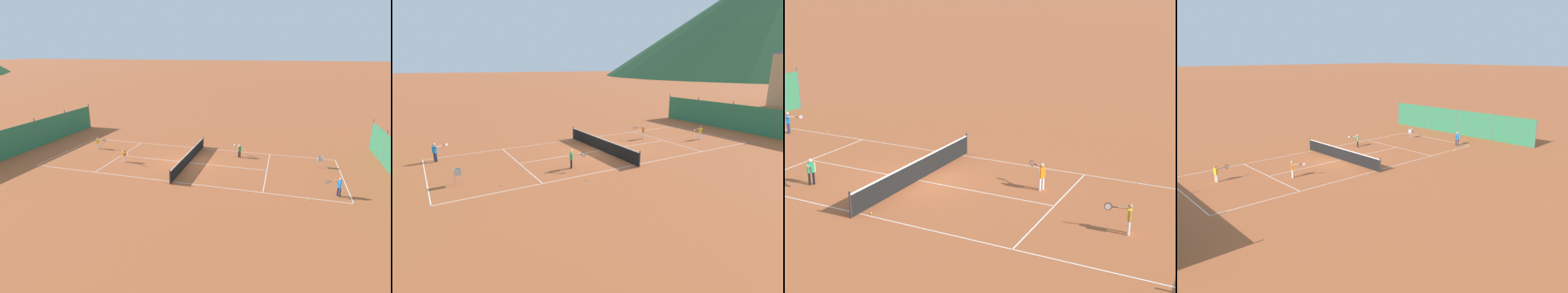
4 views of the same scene
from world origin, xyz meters
The scene contains 9 objects.
ground_plane centered at (0.00, 0.00, 0.00)m, with size 600.00×600.00×0.00m, color #A8542D.
court_line_markings centered at (0.00, 0.00, 0.00)m, with size 8.25×23.85×0.01m.
tennis_net centered at (0.00, 0.00, 0.50)m, with size 9.18×0.08×1.06m.
player_far_baseline centered at (-3.26, -11.08, 0.75)m, with size 0.53×1.07×1.28m.
player_far_service centered at (-1.43, 5.27, 0.70)m, with size 0.74×0.89×1.20m.
player_near_service centered at (1.20, 9.50, 0.67)m, with size 0.38×1.00×1.14m.
player_near_baseline centered at (2.58, -3.80, 0.70)m, with size 0.82×0.82×1.19m.
tennis_ball_near_corner centered at (3.91, 0.43, 0.03)m, with size 0.07×0.07×0.07m, color #CCE033.
tennis_ball_far_corner centered at (-4.34, -9.26, 0.03)m, with size 0.07×0.07×0.07m, color #CCE033.
Camera 3 is at (19.04, 12.82, 8.45)m, focal length 50.00 mm.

